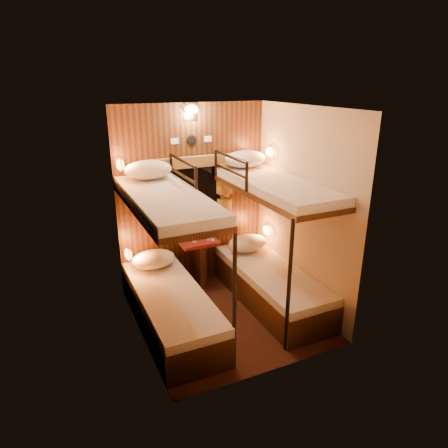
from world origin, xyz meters
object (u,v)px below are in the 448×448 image
table (199,257)px  bottle_left (195,234)px  bunk_left (170,283)px  bottle_right (209,232)px  bunk_right (271,261)px

table → bottle_left: 0.35m
bunk_left → bottle_right: size_ratio=7.10×
bunk_left → bunk_right: (1.30, 0.00, 0.00)m
table → bottle_left: bearing=-159.3°
bunk_right → table: 1.02m
bottle_left → bottle_right: (0.20, -0.02, 0.00)m
bottle_left → bottle_right: bearing=-5.2°
bunk_right → bunk_left: bearing=180.0°
bottle_left → bunk_right: bearing=-46.8°
bunk_left → bunk_right: same height
bunk_left → table: 1.02m
bunk_right → bottle_left: bunk_right is taller
bunk_right → table: bunk_right is taller
bunk_right → bottle_right: (-0.51, 0.74, 0.21)m
bunk_right → bottle_right: bunk_right is taller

